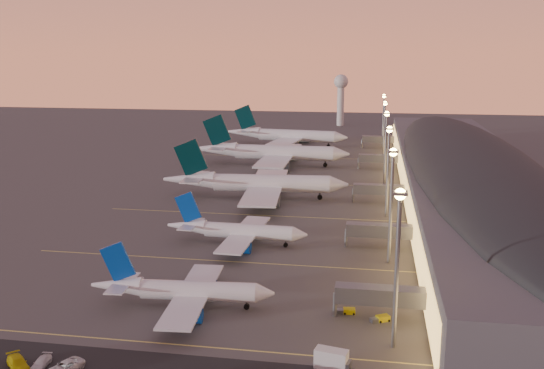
{
  "coord_description": "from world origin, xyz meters",
  "views": [
    {
      "loc": [
        31.79,
        -130.6,
        45.8
      ],
      "look_at": [
        2.0,
        45.0,
        7.0
      ],
      "focal_mm": 40.0,
      "sensor_mm": 36.0,
      "label": 1
    }
  ],
  "objects": [
    {
      "name": "terminal_building",
      "position": [
        61.84,
        72.47,
        8.78
      ],
      "size": [
        56.35,
        255.0,
        17.46
      ],
      "color": "#4E4E54",
      "rests_on": "ground"
    },
    {
      "name": "airliner_wide_mid",
      "position": [
        -10.15,
        113.61,
        5.4
      ],
      "size": [
        65.29,
        59.2,
        20.96
      ],
      "rotation": [
        0.0,
        0.0,
        0.01
      ],
      "color": "silver",
      "rests_on": "ground"
    },
    {
      "name": "ground",
      "position": [
        0.0,
        0.0,
        0.0
      ],
      "size": [
        700.0,
        700.0,
        0.0
      ],
      "primitive_type": "plane",
      "color": "#484543"
    },
    {
      "name": "baggage_tug_b",
      "position": [
        34.08,
        -30.74,
        0.46
      ],
      "size": [
        3.6,
        2.82,
        1.01
      ],
      "rotation": [
        0.0,
        0.0,
        0.51
      ],
      "color": "#C8B90A",
      "rests_on": "ground"
    },
    {
      "name": "radar_tower",
      "position": [
        10.0,
        260.0,
        21.87
      ],
      "size": [
        9.0,
        9.0,
        32.5
      ],
      "color": "silver",
      "rests_on": "ground"
    },
    {
      "name": "baggage_tug_a",
      "position": [
        28.12,
        -28.42,
        0.44
      ],
      "size": [
        3.33,
        1.63,
        0.96
      ],
      "rotation": [
        0.0,
        0.0,
        0.09
      ],
      "color": "#C8B90A",
      "rests_on": "ground"
    },
    {
      "name": "airliner_narrow_south",
      "position": [
        -1.85,
        -30.56,
        3.17
      ],
      "size": [
        34.29,
        30.7,
        12.25
      ],
      "rotation": [
        0.0,
        0.0,
        0.08
      ],
      "color": "silver",
      "rests_on": "ground"
    },
    {
      "name": "service_van_c",
      "position": [
        -15.9,
        -55.2,
        0.67
      ],
      "size": [
        2.21,
        4.71,
        1.33
      ],
      "primitive_type": "imported",
      "rotation": [
        0.0,
        0.0,
        0.08
      ],
      "color": "silver",
      "rests_on": "ground"
    },
    {
      "name": "service_van_b",
      "position": [
        -19.03,
        -56.19,
        0.83
      ],
      "size": [
        5.73,
        5.68,
        1.66
      ],
      "primitive_type": "imported",
      "rotation": [
        0.0,
        0.0,
        0.8
      ],
      "color": "#C8B90A",
      "rests_on": "ground"
    },
    {
      "name": "catering_truck_a",
      "position": [
        27.02,
        -48.41,
        1.4
      ],
      "size": [
        5.63,
        3.12,
        2.99
      ],
      "rotation": [
        0.0,
        0.0,
        -0.22
      ],
      "color": "silver",
      "rests_on": "ground"
    },
    {
      "name": "light_masts",
      "position": [
        36.0,
        65.0,
        17.55
      ],
      "size": [
        2.2,
        217.2,
        25.9
      ],
      "color": "slate",
      "rests_on": "ground"
    },
    {
      "name": "airliner_narrow_north",
      "position": [
        -0.49,
        7.82,
        3.26
      ],
      "size": [
        35.28,
        31.47,
        12.62
      ],
      "rotation": [
        0.0,
        0.0,
        -0.04
      ],
      "color": "silver",
      "rests_on": "ground"
    },
    {
      "name": "lane_markings",
      "position": [
        0.0,
        40.0,
        0.01
      ],
      "size": [
        90.0,
        180.36,
        0.0
      ],
      "color": "#D8C659",
      "rests_on": "ground"
    },
    {
      "name": "airliner_wide_far",
      "position": [
        -11.73,
        168.94,
        5.17
      ],
      "size": [
        62.7,
        57.61,
        20.07
      ],
      "rotation": [
        0.0,
        0.0,
        -0.13
      ],
      "color": "silver",
      "rests_on": "ground"
    },
    {
      "name": "service_van_a",
      "position": [
        -11.64,
        -56.0,
        0.81
      ],
      "size": [
        4.81,
        6.39,
        1.61
      ],
      "primitive_type": "imported",
      "rotation": [
        0.0,
        0.0,
        -0.42
      ],
      "color": "silver",
      "rests_on": "ground"
    },
    {
      "name": "airliner_wide_near",
      "position": [
        -5.16,
        55.39,
        4.92
      ],
      "size": [
        59.76,
        54.61,
        19.11
      ],
      "rotation": [
        0.0,
        0.0,
        0.08
      ],
      "color": "silver",
      "rests_on": "ground"
    }
  ]
}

